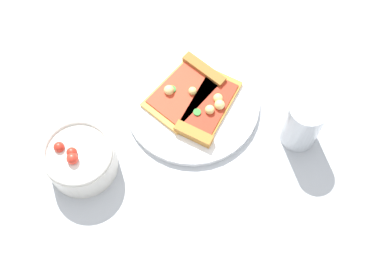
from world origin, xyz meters
TOP-DOWN VIEW (x-y plane):
  - ground_plane at (0.00, 0.00)m, footprint 2.40×2.40m
  - plate at (0.01, 0.01)m, footprint 0.26×0.26m
  - pizza_slice_near at (-0.01, -0.02)m, footprint 0.17×0.12m
  - pizza_slice_far at (0.03, 0.03)m, footprint 0.18×0.16m
  - salad_bowl at (-0.15, 0.19)m, footprint 0.13×0.13m
  - soda_glass at (-0.03, -0.19)m, footprint 0.07×0.07m

SIDE VIEW (x-z plane):
  - ground_plane at x=0.00m, z-range 0.00..0.00m
  - plate at x=0.01m, z-range 0.00..0.01m
  - pizza_slice_far at x=0.03m, z-range 0.01..0.03m
  - pizza_slice_near at x=-0.01m, z-range 0.01..0.03m
  - salad_bowl at x=-0.15m, z-range 0.00..0.08m
  - soda_glass at x=-0.03m, z-range 0.00..0.11m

